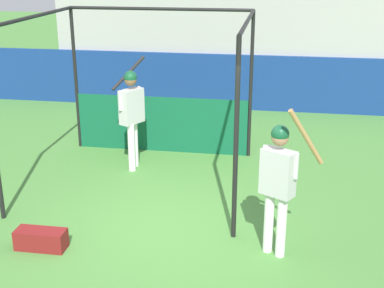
# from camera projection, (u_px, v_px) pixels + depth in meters

# --- Properties ---
(ground_plane) EXTENTS (60.00, 60.00, 0.00)m
(ground_plane) POSITION_uv_depth(u_px,v_px,m) (164.00, 230.00, 7.91)
(ground_plane) COLOR #477F38
(outfield_wall) EXTENTS (24.00, 0.12, 1.43)m
(outfield_wall) POSITION_uv_depth(u_px,v_px,m) (218.00, 82.00, 13.97)
(outfield_wall) COLOR navy
(outfield_wall) RESTS_ON ground
(bleacher_section) EXTENTS (8.70, 4.00, 3.51)m
(bleacher_section) POSITION_uv_depth(u_px,v_px,m) (227.00, 31.00, 15.54)
(bleacher_section) COLOR #9E9E99
(bleacher_section) RESTS_ON ground
(batting_cage) EXTENTS (3.64, 3.42, 2.91)m
(batting_cage) POSITION_uv_depth(u_px,v_px,m) (154.00, 101.00, 10.11)
(batting_cage) COLOR black
(batting_cage) RESTS_ON ground
(player_batter) EXTENTS (0.62, 0.98, 2.04)m
(player_batter) POSITION_uv_depth(u_px,v_px,m) (132.00, 109.00, 9.84)
(player_batter) COLOR white
(player_batter) RESTS_ON ground
(player_waiting) EXTENTS (0.81, 0.59, 2.14)m
(player_waiting) POSITION_uv_depth(u_px,v_px,m) (278.00, 178.00, 6.92)
(player_waiting) COLOR white
(player_waiting) RESTS_ON ground
(equipment_bag) EXTENTS (0.70, 0.28, 0.28)m
(equipment_bag) POSITION_uv_depth(u_px,v_px,m) (41.00, 239.00, 7.37)
(equipment_bag) COLOR maroon
(equipment_bag) RESTS_ON ground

